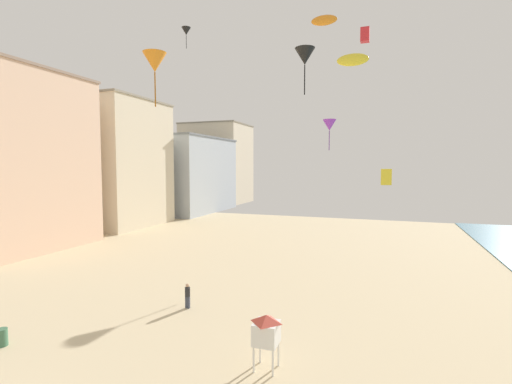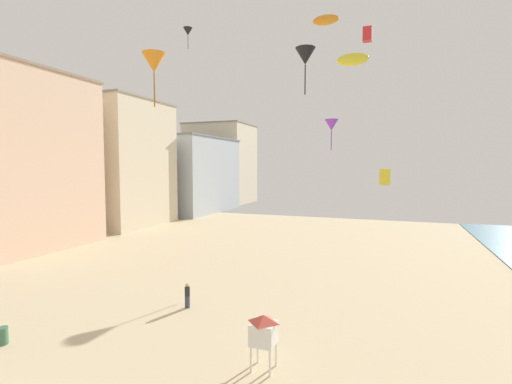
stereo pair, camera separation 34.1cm
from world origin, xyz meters
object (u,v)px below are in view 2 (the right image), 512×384
beach_trash_bin (2,336)px  kite_orange_parafoil (326,20)px  kite_orange_delta (154,63)px  kite_yellow_box (385,177)px  kite_black_delta (188,32)px  kite_red_box (367,34)px  kite_black_delta_2 (305,56)px  kite_yellow_parafoil (353,59)px  kite_flyer (187,294)px  lifeguard_stand (264,330)px  kite_purple_delta (331,125)px

beach_trash_bin → kite_orange_parafoil: kite_orange_parafoil is taller
kite_orange_parafoil → kite_orange_delta: kite_orange_parafoil is taller
kite_yellow_box → kite_black_delta: kite_black_delta is taller
kite_red_box → kite_yellow_box: kite_red_box is taller
kite_orange_delta → kite_black_delta_2: bearing=57.3°
kite_orange_parafoil → kite_yellow_parafoil: size_ratio=1.18×
kite_yellow_box → kite_yellow_parafoil: size_ratio=0.40×
beach_trash_bin → kite_orange_delta: size_ratio=0.31×
kite_orange_parafoil → kite_black_delta_2: size_ratio=0.70×
kite_orange_delta → kite_yellow_parafoil: size_ratio=1.45×
kite_red_box → kite_yellow_box: (2.62, -23.73, -14.99)m
kite_red_box → kite_black_delta_2: (-3.26, -15.96, -6.39)m
kite_red_box → kite_black_delta_2: size_ratio=0.44×
kite_flyer → kite_orange_delta: size_ratio=0.56×
kite_yellow_parafoil → kite_orange_delta: bearing=-143.6°
kite_black_delta_2 → kite_flyer: bearing=-133.4°
lifeguard_stand → kite_yellow_parafoil: (2.78, 9.37, 14.30)m
kite_yellow_box → kite_purple_delta: kite_purple_delta is taller
beach_trash_bin → kite_black_delta_2: bearing=48.4°
lifeguard_stand → kite_black_delta_2: (-0.88, 11.81, 15.53)m
kite_purple_delta → kite_yellow_parafoil: kite_yellow_parafoil is taller
kite_purple_delta → kite_black_delta_2: bearing=-89.2°
kite_flyer → kite_orange_delta: 14.42m
kite_black_delta → kite_purple_delta: size_ratio=0.59×
kite_black_delta_2 → kite_orange_delta: kite_black_delta_2 is taller
kite_red_box → kite_yellow_box: 28.19m
kite_red_box → lifeguard_stand: bearing=-94.9°
kite_purple_delta → kite_orange_parafoil: bearing=-86.9°
beach_trash_bin → kite_yellow_box: 21.39m
kite_flyer → kite_purple_delta: kite_purple_delta is taller
lifeguard_stand → kite_purple_delta: bearing=77.4°
kite_purple_delta → kite_orange_parafoil: kite_orange_parafoil is taller
beach_trash_bin → kite_purple_delta: kite_purple_delta is taller
kite_flyer → beach_trash_bin: size_ratio=1.82×
kite_purple_delta → kite_orange_delta: 24.47m
kite_yellow_box → kite_orange_delta: 13.78m
kite_orange_delta → kite_black_delta: bearing=113.8°
kite_yellow_parafoil → lifeguard_stand: bearing=-106.5°
kite_black_delta → kite_flyer: bearing=-60.5°
kite_red_box → kite_purple_delta: 10.70m
kite_orange_parafoil → kite_purple_delta: bearing=93.1°
kite_red_box → kite_purple_delta: (-3.45, -2.04, -9.92)m
kite_black_delta → kite_orange_parafoil: kite_orange_parafoil is taller
kite_yellow_box → kite_purple_delta: 23.09m
kite_black_delta → kite_orange_delta: size_ratio=0.68×
kite_red_box → kite_orange_delta: (-9.52, -25.71, -8.77)m
kite_yellow_box → kite_orange_parafoil: bearing=110.6°
kite_black_delta_2 → kite_yellow_box: bearing=-52.9°
kite_yellow_parafoil → kite_yellow_box: bearing=-67.4°
kite_black_delta → kite_yellow_box: bearing=-34.2°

